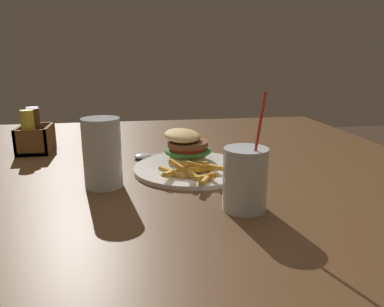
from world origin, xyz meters
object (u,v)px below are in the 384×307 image
object	(u,v)px
meal_plate_near	(189,157)
spoon	(145,156)
beer_glass	(102,155)
juice_glass	(245,182)
condiment_caddy	(34,135)

from	to	relation	value
meal_plate_near	spoon	world-z (taller)	meal_plate_near
beer_glass	juice_glass	world-z (taller)	juice_glass
spoon	condiment_caddy	world-z (taller)	condiment_caddy
meal_plate_near	condiment_caddy	xyz separation A→B (m)	(0.22, 0.40, 0.02)
spoon	condiment_caddy	distance (m)	0.32
meal_plate_near	beer_glass	size ratio (longest dim) A/B	1.97
juice_glass	condiment_caddy	xyz separation A→B (m)	(0.48, 0.46, -0.00)
meal_plate_near	beer_glass	bearing A→B (deg)	116.98
beer_glass	condiment_caddy	xyz separation A→B (m)	(0.32, 0.21, -0.02)
beer_glass	juice_glass	size ratio (longest dim) A/B	0.69
meal_plate_near	condiment_caddy	distance (m)	0.46
beer_glass	spoon	bearing A→B (deg)	-24.44
beer_glass	spoon	xyz separation A→B (m)	(0.20, -0.09, -0.06)
beer_glass	spoon	distance (m)	0.23
meal_plate_near	spoon	distance (m)	0.15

